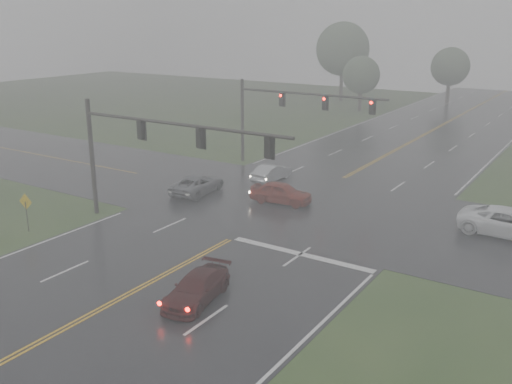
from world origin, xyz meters
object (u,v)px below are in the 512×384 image
Objects in this scene: signal_gantry_far at (283,108)px; sedan_maroon at (197,301)px; pickup_white at (508,236)px; car_grey at (198,193)px; signal_gantry_near at (145,142)px; sedan_red at (281,203)px; sedan_silver at (272,181)px.

sedan_maroon is at bearing -68.72° from signal_gantry_far.
car_grey is at bearing 99.85° from pickup_white.
signal_gantry_far reaches higher than pickup_white.
sedan_red is at bearing 61.61° from signal_gantry_near.
sedan_red is 6.44m from car_grey.
pickup_white is (18.00, -2.68, 0.00)m from sedan_silver.
sedan_silver is (-7.59, 19.03, 0.00)m from sedan_maroon.
sedan_maroon is 1.08× the size of sedan_silver.
sedan_red reaches higher than sedan_maroon.
signal_gantry_near reaches higher than sedan_maroon.
sedan_maroon is 20.49m from sedan_silver.
pickup_white reaches higher than car_grey.
sedan_red is 14.61m from pickup_white.
pickup_white is at bearing -175.96° from car_grey.
sedan_silver is 6.90m from signal_gantry_far.
car_grey is 0.36× the size of signal_gantry_far.
car_grey is 21.04m from pickup_white.
sedan_silver is at bearing 30.19° from sedan_red.
signal_gantry_near reaches higher than sedan_silver.
signal_gantry_near is 1.11× the size of signal_gantry_far.
signal_gantry_far is at bearing -101.77° from car_grey.
sedan_silver is 13.99m from signal_gantry_near.
car_grey is at bearing 118.40° from sedan_maroon.
sedan_silver is at bearing -70.84° from signal_gantry_far.
car_grey is 11.49m from signal_gantry_far.
sedan_red reaches higher than car_grey.
signal_gantry_far reaches higher than sedan_maroon.
car_grey is at bearing 104.09° from signal_gantry_near.
sedan_maroon is at bearing -171.88° from sedan_red.
sedan_maroon is at bearing 148.74° from pickup_white.
sedan_silver is 18.20m from pickup_white.
sedan_silver is at bearing 101.93° from sedan_maroon.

